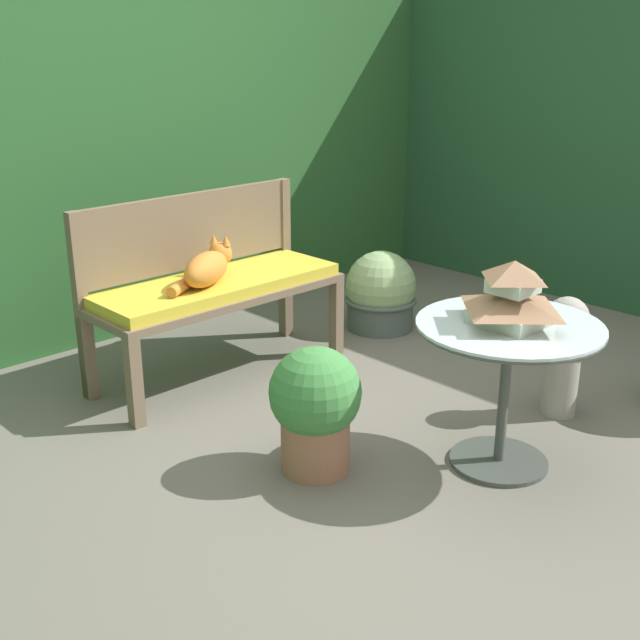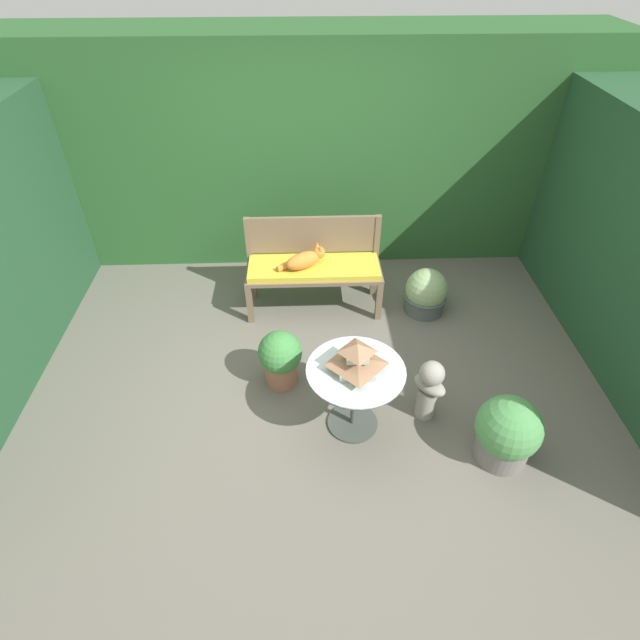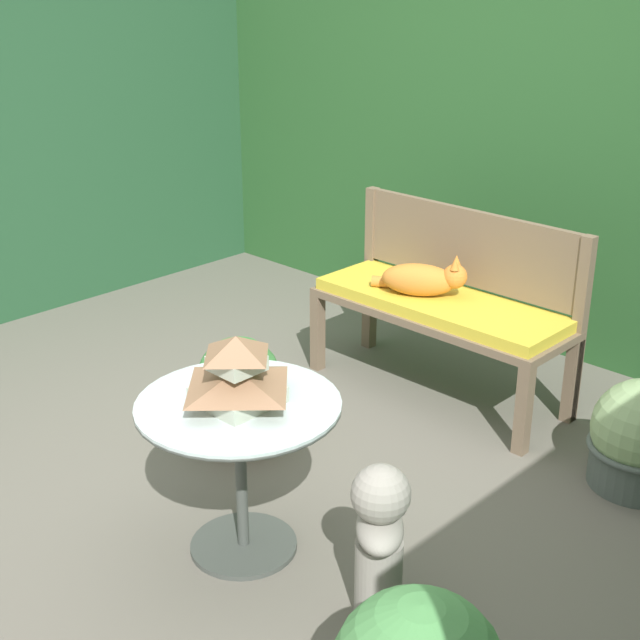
{
  "view_description": "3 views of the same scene",
  "coord_description": "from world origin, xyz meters",
  "px_view_note": "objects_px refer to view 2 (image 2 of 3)",
  "views": [
    {
      "loc": [
        -2.34,
        -2.13,
        1.71
      ],
      "look_at": [
        -0.04,
        0.27,
        0.52
      ],
      "focal_mm": 45.0,
      "sensor_mm": 36.0,
      "label": 1
    },
    {
      "loc": [
        -0.1,
        -3.09,
        3.27
      ],
      "look_at": [
        0.03,
        0.15,
        0.58
      ],
      "focal_mm": 28.0,
      "sensor_mm": 36.0,
      "label": 2
    },
    {
      "loc": [
        2.46,
        -2.33,
        2.11
      ],
      "look_at": [
        -0.02,
        0.23,
        0.65
      ],
      "focal_mm": 50.0,
      "sensor_mm": 36.0,
      "label": 3
    }
  ],
  "objects_px": {
    "patio_table": "(355,382)",
    "potted_plant_table_near": "(507,432)",
    "pagoda_birdhouse": "(357,359)",
    "garden_bust": "(429,387)",
    "potted_plant_hedge_corner": "(426,293)",
    "cat": "(305,259)",
    "garden_bench": "(314,271)",
    "potted_plant_path_edge": "(280,358)"
  },
  "relations": [
    {
      "from": "pagoda_birdhouse",
      "to": "garden_bust",
      "type": "xyz_separation_m",
      "value": [
        0.61,
        0.08,
        -0.41
      ]
    },
    {
      "from": "garden_bench",
      "to": "potted_plant_hedge_corner",
      "type": "distance_m",
      "value": 1.18
    },
    {
      "from": "patio_table",
      "to": "potted_plant_table_near",
      "type": "height_order",
      "value": "patio_table"
    },
    {
      "from": "garden_bench",
      "to": "pagoda_birdhouse",
      "type": "xyz_separation_m",
      "value": [
        0.27,
        -1.56,
        0.28
      ]
    },
    {
      "from": "garden_bust",
      "to": "potted_plant_hedge_corner",
      "type": "xyz_separation_m",
      "value": [
        0.27,
        1.39,
        -0.11
      ]
    },
    {
      "from": "potted_plant_table_near",
      "to": "pagoda_birdhouse",
      "type": "bearing_deg",
      "value": 162.7
    },
    {
      "from": "garden_bench",
      "to": "potted_plant_path_edge",
      "type": "distance_m",
      "value": 1.12
    },
    {
      "from": "potted_plant_hedge_corner",
      "to": "cat",
      "type": "bearing_deg",
      "value": 177.16
    },
    {
      "from": "pagoda_birdhouse",
      "to": "garden_bench",
      "type": "bearing_deg",
      "value": 99.83
    },
    {
      "from": "pagoda_birdhouse",
      "to": "potted_plant_path_edge",
      "type": "bearing_deg",
      "value": 139.51
    },
    {
      "from": "potted_plant_hedge_corner",
      "to": "potted_plant_table_near",
      "type": "distance_m",
      "value": 1.83
    },
    {
      "from": "pagoda_birdhouse",
      "to": "patio_table",
      "type": "bearing_deg",
      "value": 0.0
    },
    {
      "from": "pagoda_birdhouse",
      "to": "potted_plant_table_near",
      "type": "bearing_deg",
      "value": -17.3
    },
    {
      "from": "garden_bench",
      "to": "potted_plant_path_edge",
      "type": "xyz_separation_m",
      "value": [
        -0.32,
        -1.06,
        -0.17
      ]
    },
    {
      "from": "potted_plant_table_near",
      "to": "potted_plant_path_edge",
      "type": "distance_m",
      "value": 1.9
    },
    {
      "from": "cat",
      "to": "garden_bust",
      "type": "bearing_deg",
      "value": -85.81
    },
    {
      "from": "patio_table",
      "to": "potted_plant_path_edge",
      "type": "relative_size",
      "value": 1.39
    },
    {
      "from": "garden_bench",
      "to": "potted_plant_path_edge",
      "type": "height_order",
      "value": "potted_plant_path_edge"
    },
    {
      "from": "pagoda_birdhouse",
      "to": "potted_plant_hedge_corner",
      "type": "xyz_separation_m",
      "value": [
        0.88,
        1.47,
        -0.52
      ]
    },
    {
      "from": "patio_table",
      "to": "potted_plant_table_near",
      "type": "bearing_deg",
      "value": -17.3
    },
    {
      "from": "garden_bench",
      "to": "pagoda_birdhouse",
      "type": "distance_m",
      "value": 1.61
    },
    {
      "from": "cat",
      "to": "pagoda_birdhouse",
      "type": "height_order",
      "value": "pagoda_birdhouse"
    },
    {
      "from": "patio_table",
      "to": "potted_plant_path_edge",
      "type": "xyz_separation_m",
      "value": [
        -0.59,
        0.5,
        -0.21
      ]
    },
    {
      "from": "garden_bench",
      "to": "potted_plant_table_near",
      "type": "xyz_separation_m",
      "value": [
        1.38,
        -1.91,
        -0.18
      ]
    },
    {
      "from": "cat",
      "to": "potted_plant_path_edge",
      "type": "bearing_deg",
      "value": -132.21
    },
    {
      "from": "garden_bust",
      "to": "potted_plant_hedge_corner",
      "type": "bearing_deg",
      "value": 127.21
    },
    {
      "from": "patio_table",
      "to": "garden_bust",
      "type": "distance_m",
      "value": 0.64
    },
    {
      "from": "potted_plant_hedge_corner",
      "to": "garden_bust",
      "type": "bearing_deg",
      "value": -100.95
    },
    {
      "from": "pagoda_birdhouse",
      "to": "potted_plant_hedge_corner",
      "type": "bearing_deg",
      "value": 59.19
    },
    {
      "from": "cat",
      "to": "pagoda_birdhouse",
      "type": "relative_size",
      "value": 1.39
    },
    {
      "from": "cat",
      "to": "potted_plant_table_near",
      "type": "height_order",
      "value": "cat"
    },
    {
      "from": "patio_table",
      "to": "garden_bust",
      "type": "relative_size",
      "value": 1.29
    },
    {
      "from": "garden_bench",
      "to": "garden_bust",
      "type": "relative_size",
      "value": 2.33
    },
    {
      "from": "potted_plant_hedge_corner",
      "to": "potted_plant_path_edge",
      "type": "relative_size",
      "value": 0.9
    },
    {
      "from": "garden_bench",
      "to": "patio_table",
      "type": "xyz_separation_m",
      "value": [
        0.27,
        -1.56,
        0.04
      ]
    },
    {
      "from": "patio_table",
      "to": "potted_plant_table_near",
      "type": "relative_size",
      "value": 1.3
    },
    {
      "from": "garden_bench",
      "to": "patio_table",
      "type": "height_order",
      "value": "patio_table"
    },
    {
      "from": "cat",
      "to": "potted_plant_path_edge",
      "type": "xyz_separation_m",
      "value": [
        -0.23,
        -1.03,
        -0.33
      ]
    },
    {
      "from": "cat",
      "to": "potted_plant_table_near",
      "type": "xyz_separation_m",
      "value": [
        1.46,
        -1.87,
        -0.34
      ]
    },
    {
      "from": "pagoda_birdhouse",
      "to": "potted_plant_table_near",
      "type": "distance_m",
      "value": 1.25
    },
    {
      "from": "pagoda_birdhouse",
      "to": "garden_bust",
      "type": "bearing_deg",
      "value": 7.58
    },
    {
      "from": "pagoda_birdhouse",
      "to": "potted_plant_path_edge",
      "type": "relative_size",
      "value": 0.65
    }
  ]
}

